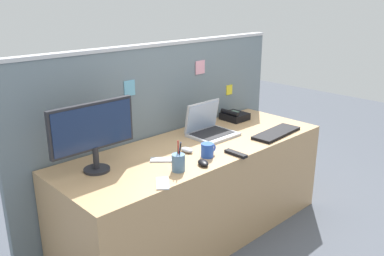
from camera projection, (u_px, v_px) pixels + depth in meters
The scene contains 14 objects.
ground_plane at pixel (197, 232), 3.11m from camera, with size 10.00×10.00×0.00m, color #4C515B.
desk at pixel (197, 190), 3.00m from camera, with size 2.07×0.74×0.71m, color tan.
cubicle_divider at pixel (160, 133), 3.18m from camera, with size 2.43×0.08×1.40m.
desktop_monitor at pixel (93, 130), 2.41m from camera, with size 0.55×0.16×0.43m.
laptop at pixel (209, 127), 3.10m from camera, with size 0.33×0.29×0.25m.
desk_phone at pixel (234, 116), 3.48m from camera, with size 0.19×0.20×0.09m.
keyboard_main at pixel (276, 133), 3.12m from camera, with size 0.46×0.16×0.02m, color black.
computer_mouse_right_hand at pixel (187, 150), 2.77m from camera, with size 0.06×0.10×0.03m, color #B2B5BC.
computer_mouse_left_hand at pixel (203, 163), 2.56m from camera, with size 0.06×0.10×0.03m, color black.
pen_cup at pixel (178, 162), 2.46m from camera, with size 0.08×0.08×0.19m.
cell_phone_white_slab at pixel (162, 183), 2.31m from camera, with size 0.07×0.15×0.01m, color silver.
cell_phone_silver_slab at pixel (162, 160), 2.63m from camera, with size 0.07×0.15×0.01m, color #B7BAC1.
tv_remote at pixel (236, 154), 2.72m from camera, with size 0.04×0.17×0.02m, color black.
coffee_mug at pixel (208, 150), 2.68m from camera, with size 0.12×0.08×0.09m.
Camera 1 is at (-1.89, -1.94, 1.73)m, focal length 38.12 mm.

